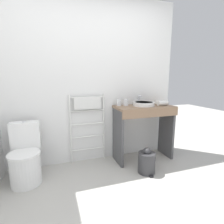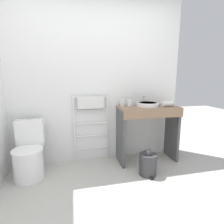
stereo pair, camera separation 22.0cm
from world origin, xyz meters
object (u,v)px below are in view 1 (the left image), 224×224
Objects in this scene: toilet at (25,159)px; towel_radiator at (88,114)px; cup_near_wall at (119,103)px; hair_dryer at (163,103)px; cup_near_edge at (126,103)px; sink_basin at (144,104)px; trash_bin at (147,162)px.

toilet is 1.03m from towel_radiator.
hair_dryer is (0.68, -0.19, -0.01)m from cup_near_wall.
toilet is 1.61m from cup_near_edge.
cup_near_wall reaches higher than sink_basin.
sink_basin reaches higher than trash_bin.
cup_near_wall is at bearing 109.83° from trash_bin.
towel_radiator reaches higher than sink_basin.
cup_near_wall is (0.50, -0.04, 0.16)m from towel_radiator.
towel_radiator is 2.91× the size of trash_bin.
cup_near_edge is (0.60, -0.08, 0.16)m from towel_radiator.
cup_near_wall is at bearing -5.17° from towel_radiator.
toilet is 0.70× the size of towel_radiator.
toilet is at bearing -178.26° from hair_dryer.
cup_near_wall reaches higher than trash_bin.
toilet is 7.50× the size of cup_near_wall.
towel_radiator reaches higher than hair_dryer.
cup_near_edge is at bearing 160.45° from sink_basin.
cup_near_edge is 0.45× the size of hair_dryer.
cup_near_wall is 0.27× the size of trash_bin.
toilet is 1.52m from cup_near_wall.
cup_near_edge is (-0.26, 0.09, 0.02)m from sink_basin.
sink_basin is 0.89m from trash_bin.
cup_near_wall reaches higher than toilet.
trash_bin is at bearing -70.17° from cup_near_wall.
toilet is at bearing 168.83° from trash_bin.
hair_dryer is (0.57, -0.16, -0.01)m from cup_near_edge.
toilet is at bearing -175.72° from sink_basin.
toilet is at bearing -160.83° from towel_radiator.
towel_radiator is at bearing 174.83° from cup_near_wall.
towel_radiator is 0.63m from cup_near_edge.
sink_basin is 0.32m from hair_dryer.
cup_near_edge is 0.59m from hair_dryer.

